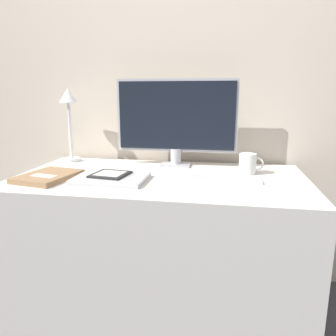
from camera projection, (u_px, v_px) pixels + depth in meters
name	position (u px, v px, depth m)	size (l,w,h in m)	color
ground_plane	(155.00, 324.00, 1.62)	(10.00, 10.00, 0.00)	#38383D
wall_back	(174.00, 78.00, 1.90)	(3.60, 0.05, 2.40)	beige
desk	(161.00, 244.00, 1.67)	(1.40, 0.75, 0.72)	silver
monitor	(176.00, 119.00, 1.78)	(0.66, 0.11, 0.47)	#B7B7BC
keyboard	(225.00, 179.00, 1.51)	(0.33, 0.10, 0.01)	silver
laptop	(111.00, 178.00, 1.51)	(0.33, 0.24, 0.02)	#BCBCC1
ereader	(110.00, 174.00, 1.53)	(0.18, 0.18, 0.01)	black
desk_lamp	(69.00, 111.00, 1.89)	(0.10, 0.10, 0.42)	white
notebook	(49.00, 176.00, 1.55)	(0.26, 0.31, 0.03)	#93704C
coffee_mug	(248.00, 164.00, 1.63)	(0.12, 0.08, 0.10)	white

